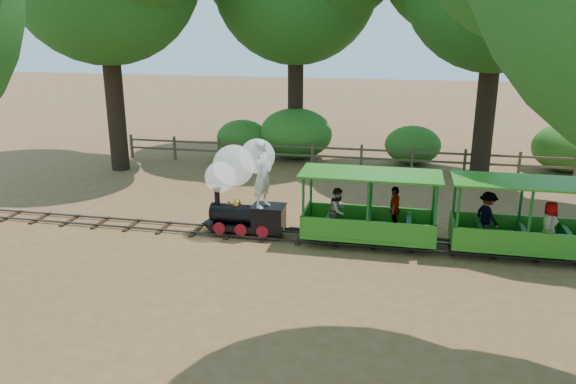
% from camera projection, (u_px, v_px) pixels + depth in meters
% --- Properties ---
extents(ground, '(90.00, 90.00, 0.00)m').
position_uv_depth(ground, '(300.00, 239.00, 15.39)').
color(ground, olive).
rests_on(ground, ground).
extents(track, '(22.00, 1.00, 0.10)m').
position_uv_depth(track, '(300.00, 237.00, 15.37)').
color(track, '#3F3D3A').
rests_on(track, ground).
extents(locomotive, '(2.41, 1.17, 2.80)m').
position_uv_depth(locomotive, '(242.00, 180.00, 15.30)').
color(locomotive, black).
rests_on(locomotive, ground).
extents(carriage_front, '(3.63, 1.48, 1.89)m').
position_uv_depth(carriage_front, '(367.00, 216.00, 14.79)').
color(carriage_front, '#2B7D1B').
rests_on(carriage_front, track).
extents(carriage_rear, '(3.63, 1.48, 1.89)m').
position_uv_depth(carriage_rear, '(518.00, 226.00, 14.06)').
color(carriage_rear, '#2B7D1B').
rests_on(carriage_rear, track).
extents(fence, '(18.10, 0.10, 1.00)m').
position_uv_depth(fence, '(337.00, 154.00, 22.71)').
color(fence, brown).
rests_on(fence, ground).
extents(shrub_west, '(2.31, 1.77, 1.60)m').
position_uv_depth(shrub_west, '(243.00, 138.00, 24.71)').
color(shrub_west, '#2D6B1E').
rests_on(shrub_west, ground).
extents(shrub_mid_w, '(3.15, 2.42, 2.18)m').
position_uv_depth(shrub_mid_w, '(296.00, 133.00, 24.16)').
color(shrub_mid_w, '#2D6B1E').
rests_on(shrub_mid_w, ground).
extents(shrub_mid_e, '(2.31, 1.78, 1.60)m').
position_uv_depth(shrub_mid_e, '(413.00, 145.00, 23.28)').
color(shrub_mid_e, '#2D6B1E').
rests_on(shrub_mid_e, ground).
extents(shrub_east, '(2.79, 2.14, 1.93)m').
position_uv_depth(shrub_east, '(568.00, 148.00, 22.06)').
color(shrub_east, '#2D6B1E').
rests_on(shrub_east, ground).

